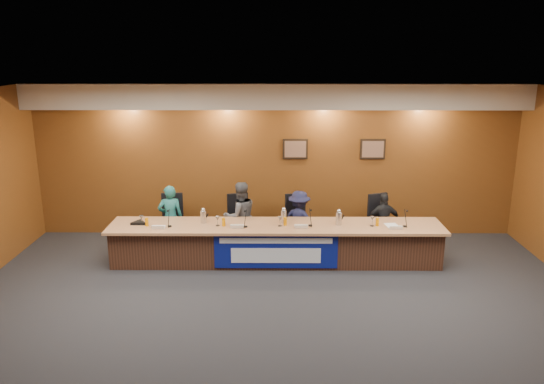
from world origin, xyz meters
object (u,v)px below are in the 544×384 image
at_px(office_chair_c, 299,225).
at_px(speakerphone, 139,223).
at_px(office_chair_b, 241,225).
at_px(office_chair_a, 172,225).
at_px(carafe_left, 203,217).
at_px(panelist_c, 299,221).
at_px(panelist_d, 384,222).
at_px(office_chair_d, 382,225).
at_px(panelist_b, 240,216).
at_px(carafe_mid, 284,217).
at_px(dais_body, 276,244).
at_px(carafe_right, 339,218).
at_px(banner, 276,251).
at_px(panelist_a, 171,218).

xyz_separation_m(office_chair_c, speakerphone, (-2.97, -0.74, 0.30)).
height_order(office_chair_b, office_chair_c, same).
xyz_separation_m(office_chair_a, office_chair_c, (2.52, 0.00, 0.00)).
bearing_deg(carafe_left, office_chair_b, 46.19).
bearing_deg(office_chair_a, panelist_c, -5.71).
bearing_deg(panelist_d, office_chair_d, -93.14).
relative_size(panelist_b, office_chair_d, 2.88).
bearing_deg(panelist_d, carafe_mid, 12.91).
height_order(dais_body, office_chair_b, dais_body).
height_order(office_chair_d, carafe_left, carafe_left).
bearing_deg(carafe_right, carafe_mid, 174.38).
distance_m(dais_body, office_chair_c, 0.86).
distance_m(panelist_c, office_chair_d, 1.66).
bearing_deg(carafe_right, office_chair_a, 166.61).
relative_size(panelist_d, speakerphone, 3.64).
height_order(banner, office_chair_d, banner).
height_order(panelist_d, office_chair_b, panelist_d).
height_order(panelist_a, carafe_left, panelist_a).
distance_m(panelist_a, office_chair_a, 0.20).
relative_size(panelist_b, speakerphone, 4.32).
bearing_deg(office_chair_c, office_chair_a, 162.71).
relative_size(banner, speakerphone, 6.88).
xyz_separation_m(office_chair_c, carafe_left, (-1.79, -0.67, 0.39)).
relative_size(banner, carafe_mid, 8.97).
bearing_deg(speakerphone, panelist_c, 12.18).
height_order(panelist_c, carafe_mid, panelist_c).
height_order(panelist_b, panelist_d, panelist_b).
relative_size(dais_body, carafe_right, 24.85).
relative_size(panelist_c, carafe_mid, 4.92).
distance_m(panelist_a, carafe_left, 0.95).
bearing_deg(panelist_c, office_chair_c, -67.27).
height_order(panelist_c, office_chair_c, panelist_c).
height_order(panelist_b, office_chair_a, panelist_b).
bearing_deg(office_chair_d, dais_body, 177.32).
bearing_deg(dais_body, office_chair_d, 18.86).
relative_size(carafe_mid, speakerphone, 0.77).
bearing_deg(banner, panelist_a, 153.35).
xyz_separation_m(panelist_b, office_chair_a, (-1.37, 0.10, -0.21)).
xyz_separation_m(banner, carafe_left, (-1.34, 0.47, 0.49)).
bearing_deg(panelist_b, panelist_a, -21.75).
relative_size(carafe_right, speakerphone, 0.75).
distance_m(dais_body, office_chair_a, 2.19).
bearing_deg(office_chair_b, banner, -77.53).
height_order(dais_body, carafe_right, carafe_right).
bearing_deg(panelist_d, office_chair_b, -5.19).
xyz_separation_m(panelist_c, office_chair_c, (0.00, 0.10, -0.12)).
bearing_deg(panelist_b, dais_body, 116.54).
height_order(dais_body, office_chair_a, dais_body).
relative_size(office_chair_c, office_chair_d, 1.00).
distance_m(office_chair_b, speakerphone, 1.99).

